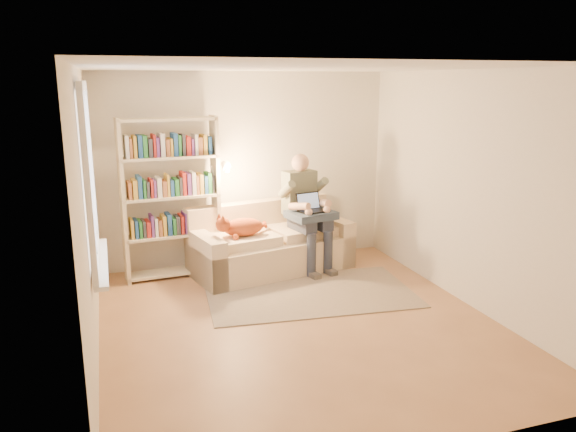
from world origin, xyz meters
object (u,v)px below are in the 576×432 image
object	(u,v)px
sofa	(270,246)
laptop	(313,206)
cat	(239,227)
bookshelf	(171,190)
person	(305,206)

from	to	relation	value
sofa	laptop	distance (m)	0.79
cat	bookshelf	distance (m)	0.98
laptop	cat	bearing A→B (deg)	170.48
laptop	bookshelf	distance (m)	1.84
person	laptop	size ratio (longest dim) A/B	3.90
person	bookshelf	bearing A→B (deg)	160.85
cat	person	bearing A→B (deg)	-1.40
person	bookshelf	world-z (taller)	bookshelf
laptop	sofa	bearing A→B (deg)	148.05
person	cat	distance (m)	0.98
laptop	bookshelf	world-z (taller)	bookshelf
bookshelf	cat	bearing A→B (deg)	-31.09
sofa	person	distance (m)	0.72
person	bookshelf	size ratio (longest dim) A/B	0.75
cat	bookshelf	xyz separation A→B (m)	(-0.78, 0.39, 0.45)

